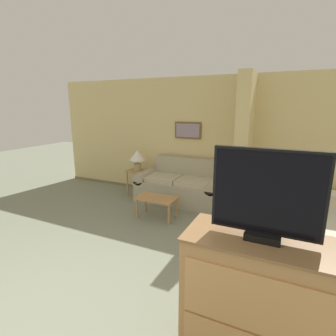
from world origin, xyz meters
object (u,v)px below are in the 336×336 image
couch (180,186)px  backpack (307,194)px  tv_dresser (256,305)px  bed (310,222)px  tv (266,196)px  coffee_table (157,200)px  table_lamp (137,157)px

couch → backpack: backpack is taller
tv_dresser → bed: 2.53m
tv_dresser → bed: size_ratio=0.51×
tv_dresser → bed: (0.50, 2.47, -0.27)m
tv → tv_dresser: bearing=-90.0°
tv → coffee_table: bearing=132.5°
tv_dresser → couch: bearing=121.5°
tv_dresser → tv: bearing=90.0°
couch → backpack: bearing=-18.9°
couch → table_lamp: (-1.05, -0.01, 0.56)m
coffee_table → table_lamp: size_ratio=1.58×
tv_dresser → bed: tv_dresser is taller
bed → backpack: (-0.09, -0.12, 0.48)m
tv → table_lamp: bearing=133.5°
table_lamp → tv_dresser: (2.97, -3.14, -0.35)m
couch → table_lamp: 1.19m
couch → tv_dresser: (1.93, -3.14, 0.21)m
couch → coffee_table: bearing=-93.4°
tv_dresser → coffee_table: bearing=132.4°
tv_dresser → backpack: 2.39m
tv → bed: (0.50, 2.47, -1.13)m
tv_dresser → tv: tv is taller
couch → tv: 3.84m
coffee_table → tv: tv is taller
couch → bed: bearing=-15.5°
coffee_table → tv_dresser: tv_dresser is taller
tv_dresser → backpack: bearing=80.2°
table_lamp → bed: 3.59m
couch → tv: bearing=-58.4°
coffee_table → table_lamp: 1.49m
coffee_table → backpack: backpack is taller
tv_dresser → tv: 0.86m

